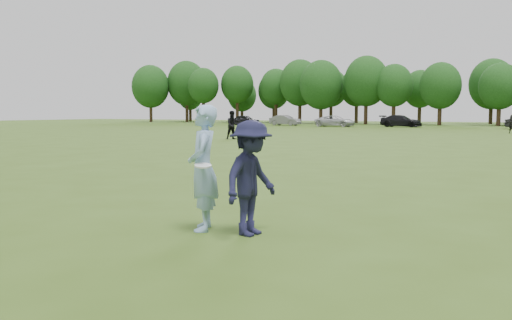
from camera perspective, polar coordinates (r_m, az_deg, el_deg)
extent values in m
plane|color=#365116|center=(8.69, -0.77, -7.87)|extent=(200.00, 200.00, 0.00)
imported|color=#90B5DF|center=(8.91, -5.58, -0.84)|extent=(0.80, 0.90, 2.06)
imported|color=#171834|center=(8.52, -0.52, -1.92)|extent=(0.80, 1.24, 1.82)
imported|color=black|center=(37.98, -2.46, 3.69)|extent=(1.22, 1.23, 2.00)
imported|color=black|center=(78.20, -1.13, 4.23)|extent=(4.42, 2.14, 1.46)
imported|color=slate|center=(75.68, 3.08, 4.20)|extent=(4.50, 1.82, 1.45)
imported|color=#BABBC0|center=(70.47, 8.34, 4.07)|extent=(5.16, 2.45, 1.42)
imported|color=black|center=(70.61, 15.02, 3.98)|extent=(5.37, 2.65, 1.50)
cylinder|color=white|center=(8.57, -5.61, -0.59)|extent=(0.33, 0.33, 0.09)
cylinder|color=#332114|center=(102.63, -11.00, 4.96)|extent=(0.56, 0.56, 3.63)
ellipsoid|color=#173B13|center=(102.74, -11.05, 7.60)|extent=(6.88, 6.88, 7.91)
cylinder|color=#332114|center=(102.82, -7.28, 5.15)|extent=(0.56, 0.56, 4.13)
ellipsoid|color=#173B13|center=(102.96, -7.31, 8.02)|extent=(7.25, 7.25, 8.34)
cylinder|color=#332114|center=(96.36, -5.54, 5.19)|extent=(0.56, 0.56, 4.18)
ellipsoid|color=#173B13|center=(96.46, -5.56, 7.80)|extent=(5.42, 5.42, 6.23)
cylinder|color=#332114|center=(96.72, -1.98, 5.23)|extent=(0.56, 0.56, 4.26)
ellipsoid|color=#173B13|center=(96.83, -1.99, 7.95)|extent=(5.79, 5.79, 6.66)
cylinder|color=#332114|center=(94.86, 2.11, 5.13)|extent=(0.56, 0.56, 3.91)
ellipsoid|color=#173B13|center=(94.95, 2.12, 7.71)|extent=(5.47, 5.47, 6.29)
cylinder|color=#332114|center=(91.03, 4.63, 5.09)|extent=(0.56, 0.56, 3.83)
ellipsoid|color=#173B13|center=(91.15, 4.65, 8.10)|extent=(6.75, 6.75, 7.76)
cylinder|color=#332114|center=(86.42, 6.83, 4.88)|extent=(0.56, 0.56, 3.25)
ellipsoid|color=#173B13|center=(86.52, 6.86, 7.86)|extent=(6.76, 6.76, 7.78)
cylinder|color=#332114|center=(84.46, 11.48, 4.96)|extent=(0.56, 0.56, 3.71)
ellipsoid|color=#173B13|center=(84.59, 11.54, 8.14)|extent=(6.68, 6.68, 7.68)
cylinder|color=#332114|center=(82.95, 14.27, 4.82)|extent=(0.56, 0.56, 3.46)
ellipsoid|color=#173B13|center=(83.04, 14.34, 7.62)|extent=(5.49, 5.49, 6.31)
cylinder|color=#332114|center=(81.47, 18.76, 4.59)|extent=(0.56, 0.56, 3.14)
ellipsoid|color=#173B13|center=(81.56, 18.84, 7.42)|extent=(5.78, 5.78, 6.64)
cylinder|color=#332114|center=(80.31, 24.17, 4.37)|extent=(0.56, 0.56, 3.01)
ellipsoid|color=#173B13|center=(80.38, 24.27, 7.09)|extent=(5.46, 5.46, 6.28)
cylinder|color=#332114|center=(108.53, -6.92, 4.85)|extent=(0.56, 0.56, 2.97)
ellipsoid|color=#173B13|center=(108.57, -6.94, 6.72)|extent=(4.85, 4.85, 5.58)
cylinder|color=#332114|center=(103.50, -1.48, 4.81)|extent=(0.56, 0.56, 2.73)
ellipsoid|color=#173B13|center=(103.54, -1.49, 6.84)|extent=(5.45, 5.45, 6.27)
cylinder|color=#332114|center=(98.54, 1.89, 4.94)|extent=(0.56, 0.56, 3.25)
ellipsoid|color=#173B13|center=(98.61, 1.89, 7.29)|extent=(5.68, 5.68, 6.53)
cylinder|color=#332114|center=(97.40, 7.89, 5.00)|extent=(0.56, 0.56, 3.62)
ellipsoid|color=#173B13|center=(97.49, 7.92, 7.51)|extent=(5.80, 5.80, 6.67)
cylinder|color=#332114|center=(93.21, 10.51, 4.96)|extent=(0.56, 0.56, 3.61)
ellipsoid|color=#173B13|center=(93.30, 10.56, 7.52)|extent=(5.58, 5.58, 6.42)
cylinder|color=#332114|center=(91.14, 16.82, 4.72)|extent=(0.56, 0.56, 3.29)
ellipsoid|color=#173B13|center=(91.21, 16.88, 7.17)|extent=(5.30, 5.30, 6.09)
cylinder|color=#332114|center=(91.12, 23.47, 4.51)|extent=(0.56, 0.56, 3.28)
ellipsoid|color=#173B13|center=(91.22, 23.57, 7.35)|extent=(6.78, 6.78, 7.79)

